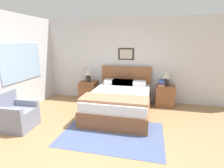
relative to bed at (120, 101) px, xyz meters
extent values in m
plane|color=#99754C|center=(-0.08, -2.06, -0.33)|extent=(16.00, 16.00, 0.00)
cube|color=silver|center=(-0.08, 1.14, 0.97)|extent=(7.53, 0.06, 2.60)
cube|color=black|center=(-0.02, 1.10, 1.18)|extent=(0.49, 0.02, 0.36)
cube|color=#B2A893|center=(-0.02, 1.09, 1.18)|extent=(0.40, 0.00, 0.29)
cube|color=silver|center=(-2.67, -0.47, 0.97)|extent=(0.06, 5.57, 2.60)
cube|color=#9EBCDB|center=(-2.63, -0.36, 1.02)|extent=(0.02, 1.47, 0.99)
cube|color=#47567F|center=(0.06, -1.17, -0.32)|extent=(2.09, 1.46, 0.01)
cube|color=brown|center=(0.00, -0.04, -0.19)|extent=(1.57, 2.19, 0.28)
cube|color=brown|center=(0.00, -1.10, -0.01)|extent=(1.57, 0.06, 0.08)
cube|color=silver|center=(0.00, -0.04, 0.11)|extent=(1.51, 2.10, 0.31)
cube|color=brown|center=(0.00, 1.02, 0.53)|extent=(1.57, 0.06, 0.53)
cube|color=#9E7051|center=(0.00, -0.73, 0.29)|extent=(1.54, 0.61, 0.06)
cube|color=silver|center=(-0.38, 0.79, 0.33)|extent=(0.52, 0.32, 0.14)
cube|color=silver|center=(0.38, 0.79, 0.33)|extent=(0.52, 0.32, 0.14)
cube|color=tan|center=(0.00, 0.79, 0.33)|extent=(0.52, 0.32, 0.14)
cube|color=tan|center=(-0.12, 0.79, 0.33)|extent=(0.52, 0.32, 0.14)
cube|color=gray|center=(-2.04, -1.39, -0.11)|extent=(0.72, 0.67, 0.44)
cube|color=gray|center=(-2.33, -1.40, 0.30)|extent=(0.14, 0.65, 0.38)
cube|color=gray|center=(-2.06, -1.12, 0.18)|extent=(0.70, 0.13, 0.14)
cube|color=gray|center=(-2.03, -1.66, 0.18)|extent=(0.70, 0.13, 0.14)
cube|color=brown|center=(-1.21, 0.84, -0.02)|extent=(0.54, 0.45, 0.62)
sphere|color=#332D28|center=(-1.21, 0.60, 0.16)|extent=(0.02, 0.02, 0.02)
cube|color=brown|center=(1.21, 0.84, -0.02)|extent=(0.54, 0.45, 0.62)
sphere|color=#332D28|center=(1.21, 0.60, 0.16)|extent=(0.02, 0.02, 0.02)
cylinder|color=#2D2823|center=(-1.22, 0.85, 0.38)|extent=(0.15, 0.15, 0.17)
cylinder|color=#2D2823|center=(-1.22, 0.85, 0.49)|extent=(0.02, 0.02, 0.06)
cone|color=beige|center=(-1.22, 0.85, 0.63)|extent=(0.24, 0.24, 0.22)
cylinder|color=#2D2823|center=(1.23, 0.85, 0.38)|extent=(0.15, 0.15, 0.17)
cylinder|color=#2D2823|center=(1.23, 0.85, 0.49)|extent=(0.02, 0.02, 0.06)
cone|color=beige|center=(1.23, 0.85, 0.63)|extent=(0.24, 0.24, 0.22)
cube|color=beige|center=(1.09, 0.79, 0.31)|extent=(0.22, 0.26, 0.04)
cube|color=#B7332D|center=(1.09, 0.79, 0.35)|extent=(0.18, 0.25, 0.03)
cube|color=#335693|center=(1.09, 0.79, 0.38)|extent=(0.19, 0.23, 0.03)
cube|color=#335693|center=(1.09, 0.79, 0.41)|extent=(0.24, 0.29, 0.04)
cube|color=#335693|center=(1.09, 0.79, 0.45)|extent=(0.19, 0.30, 0.03)
camera|label=1|loc=(0.80, -4.40, 1.55)|focal=28.00mm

